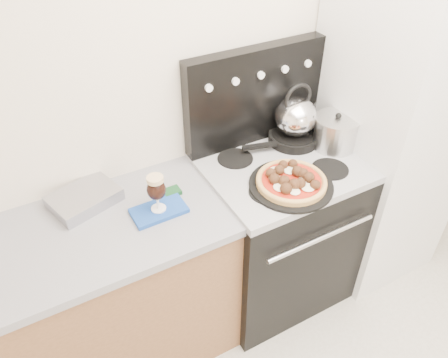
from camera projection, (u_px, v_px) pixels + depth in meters
room_shell at (436, 234)px, 1.32m from camera, size 3.52×3.01×2.52m
base_cabinet at (77, 312)px, 2.06m from camera, size 1.45×0.60×0.86m
countertop at (55, 246)px, 1.78m from camera, size 1.48×0.63×0.04m
stove_body at (275, 233)px, 2.46m from camera, size 0.76×0.65×0.88m
cooktop at (282, 167)px, 2.17m from camera, size 0.76×0.65×0.04m
backguard at (255, 96)px, 2.19m from camera, size 0.76×0.08×0.50m
fridge at (390, 125)px, 2.39m from camera, size 0.64×0.68×1.90m
foil_sheet at (84, 198)px, 1.94m from camera, size 0.33×0.28×0.06m
oven_mitt at (159, 211)px, 1.90m from camera, size 0.24×0.14×0.02m
beer_glass at (157, 193)px, 1.84m from camera, size 0.10×0.10×0.18m
pizza_pan at (291, 185)px, 2.02m from camera, size 0.49×0.49×0.01m
pizza at (292, 180)px, 2.00m from camera, size 0.35×0.35×0.05m
skillet at (293, 138)px, 2.31m from camera, size 0.32×0.32×0.05m
tea_kettle at (296, 114)px, 2.22m from camera, size 0.25×0.25×0.24m
stock_pot at (335, 133)px, 2.23m from camera, size 0.26×0.26×0.16m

